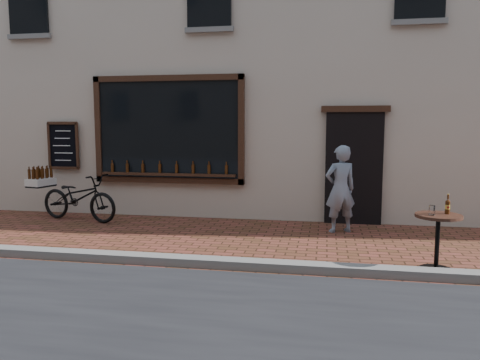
# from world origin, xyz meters

# --- Properties ---
(ground) EXTENTS (90.00, 90.00, 0.00)m
(ground) POSITION_xyz_m (0.00, 0.00, 0.00)
(ground) COLOR #4F2D19
(ground) RESTS_ON ground
(kerb) EXTENTS (90.00, 0.25, 0.12)m
(kerb) POSITION_xyz_m (0.00, 0.20, 0.06)
(kerb) COLOR slate
(kerb) RESTS_ON ground
(shop_building) EXTENTS (28.00, 6.20, 10.00)m
(shop_building) POSITION_xyz_m (0.00, 6.50, 5.00)
(shop_building) COLOR beige
(shop_building) RESTS_ON ground
(cargo_bicycle) EXTENTS (2.19, 1.04, 1.03)m
(cargo_bicycle) POSITION_xyz_m (-3.62, 2.74, 0.49)
(cargo_bicycle) COLOR black
(cargo_bicycle) RESTS_ON ground
(bistro_table) EXTENTS (0.60, 0.60, 1.04)m
(bistro_table) POSITION_xyz_m (2.86, 0.56, 0.55)
(bistro_table) COLOR black
(bistro_table) RESTS_ON ground
(pedestrian) EXTENTS (0.68, 0.58, 1.59)m
(pedestrian) POSITION_xyz_m (1.63, 2.67, 0.80)
(pedestrian) COLOR gray
(pedestrian) RESTS_ON ground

